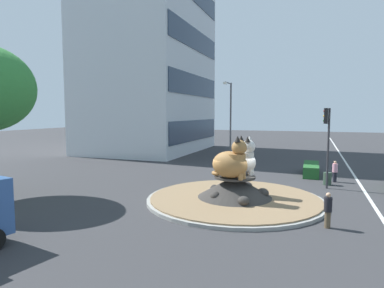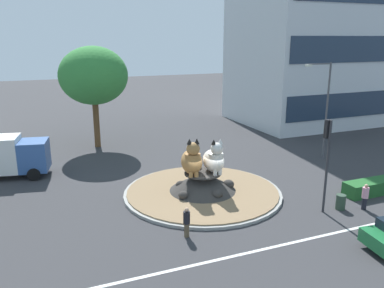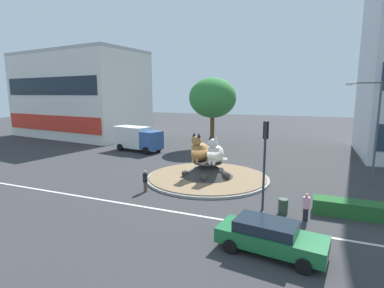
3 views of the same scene
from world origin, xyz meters
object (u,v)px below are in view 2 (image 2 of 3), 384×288
object	(u,v)px
traffic_light_mast	(327,149)
streetlight_arm	(325,104)
pedestrian_black_shirt	(187,222)
pedestrian_pink_shirt	(365,196)
broadleaf_tree_behind_island	(93,76)
cat_statue_tabby	(192,160)
litter_bin	(341,202)
cat_statue_white	(214,160)

from	to	relation	value
traffic_light_mast	streetlight_arm	bearing A→B (deg)	-43.21
traffic_light_mast	pedestrian_black_shirt	world-z (taller)	traffic_light_mast
pedestrian_black_shirt	pedestrian_pink_shirt	xyz separation A→B (m)	(10.93, -0.89, -0.02)
broadleaf_tree_behind_island	pedestrian_pink_shirt	distance (m)	24.20
streetlight_arm	traffic_light_mast	bearing A→B (deg)	51.35
pedestrian_pink_shirt	traffic_light_mast	bearing A→B (deg)	123.04
cat_statue_tabby	litter_bin	size ratio (longest dim) A/B	2.71
pedestrian_black_shirt	pedestrian_pink_shirt	world-z (taller)	pedestrian_black_shirt
pedestrian_black_shirt	litter_bin	distance (m)	9.67
pedestrian_pink_shirt	litter_bin	distance (m)	1.44
pedestrian_pink_shirt	pedestrian_black_shirt	bearing A→B (deg)	134.95
cat_statue_white	streetlight_arm	distance (m)	12.21
pedestrian_pink_shirt	broadleaf_tree_behind_island	bearing A→B (deg)	81.10
broadleaf_tree_behind_island	pedestrian_black_shirt	size ratio (longest dim) A/B	5.70
streetlight_arm	cat_statue_white	bearing A→B (deg)	17.41
broadleaf_tree_behind_island	pedestrian_pink_shirt	bearing A→B (deg)	-58.49
traffic_light_mast	pedestrian_pink_shirt	world-z (taller)	traffic_light_mast
cat_statue_white	broadleaf_tree_behind_island	world-z (taller)	broadleaf_tree_behind_island
broadleaf_tree_behind_island	litter_bin	bearing A→B (deg)	-60.52
streetlight_arm	pedestrian_black_shirt	world-z (taller)	streetlight_arm
cat_statue_tabby	pedestrian_black_shirt	world-z (taller)	cat_statue_tabby
streetlight_arm	litter_bin	world-z (taller)	streetlight_arm
pedestrian_black_shirt	litter_bin	bearing A→B (deg)	-51.85
pedestrian_black_shirt	litter_bin	xyz separation A→B (m)	(9.65, -0.33, -0.39)
broadleaf_tree_behind_island	pedestrian_black_shirt	distance (m)	20.04
cat_statue_white	pedestrian_pink_shirt	bearing A→B (deg)	56.33
traffic_light_mast	litter_bin	xyz separation A→B (m)	(1.22, -0.18, -3.33)
broadleaf_tree_behind_island	litter_bin	xyz separation A→B (m)	(11.02, -19.50, -6.09)
cat_statue_tabby	broadleaf_tree_behind_island	xyz separation A→B (m)	(-3.68, 14.23, 4.17)
broadleaf_tree_behind_island	pedestrian_pink_shirt	xyz separation A→B (m)	(12.29, -20.05, -5.71)
cat_statue_tabby	pedestrian_pink_shirt	distance (m)	10.51
broadleaf_tree_behind_island	streetlight_arm	world-z (taller)	broadleaf_tree_behind_island
broadleaf_tree_behind_island	streetlight_arm	xyz separation A→B (m)	(16.59, -11.00, -1.92)
pedestrian_pink_shirt	litter_bin	xyz separation A→B (m)	(-1.27, 0.55, -0.38)
traffic_light_mast	streetlight_arm	distance (m)	10.76
streetlight_arm	pedestrian_pink_shirt	world-z (taller)	streetlight_arm
pedestrian_black_shirt	cat_statue_tabby	bearing A→B (deg)	15.00
pedestrian_black_shirt	pedestrian_pink_shirt	distance (m)	10.96
cat_statue_tabby	cat_statue_white	size ratio (longest dim) A/B	1.06
cat_statue_white	streetlight_arm	bearing A→B (deg)	111.02
litter_bin	pedestrian_black_shirt	bearing A→B (deg)	178.03
traffic_light_mast	pedestrian_black_shirt	size ratio (longest dim) A/B	3.39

